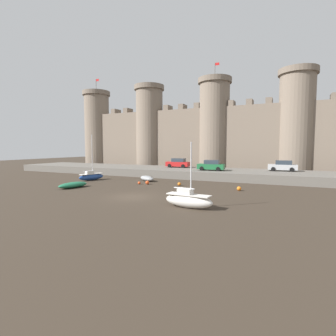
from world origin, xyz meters
The scene contains 14 objects.
ground_plane centered at (0.00, 0.00, 0.00)m, with size 160.00×160.00×0.00m, color #382D23.
quay_road centered at (0.00, 19.48, 0.62)m, with size 71.04×10.00×1.23m, color #666059.
castle centered at (0.00, 30.23, 8.15)m, with size 65.63×6.59×21.37m.
rowboat_midflat_right centered at (-4.61, 10.98, 0.39)m, with size 3.44×2.91×0.74m.
sailboat_near_channel_right centered at (-12.46, 8.32, 0.60)m, with size 2.05×4.14×6.67m.
rowboat_foreground_left centered at (-9.57, 1.83, 0.36)m, with size 2.09×4.04×0.68m.
sailboat_foreground_right centered at (6.57, -2.08, 0.64)m, with size 4.21×1.57×5.29m.
mooring_buoy_off_centre centered at (-3.88, 7.64, 0.18)m, with size 0.37×0.37×0.37m, color #E04C1E.
mooring_buoy_near_channel centered at (-2.86, 7.98, 0.24)m, with size 0.49×0.49×0.49m, color #E04C1E.
mooring_buoy_mid_mud centered at (8.86, 7.98, 0.24)m, with size 0.49×0.49×0.49m, color orange.
mooring_buoy_near_shore centered at (1.34, 8.72, 0.21)m, with size 0.42×0.42×0.42m, color orange.
car_quay_centre_west centered at (2.88, 18.03, 2.01)m, with size 4.18×2.04×1.62m.
car_quay_west centered at (12.98, 21.49, 2.01)m, with size 4.18×2.04×1.62m.
car_quay_east centered at (-4.15, 21.43, 2.01)m, with size 4.18×2.04×1.62m.
Camera 1 is at (13.79, -21.59, 4.89)m, focal length 28.00 mm.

